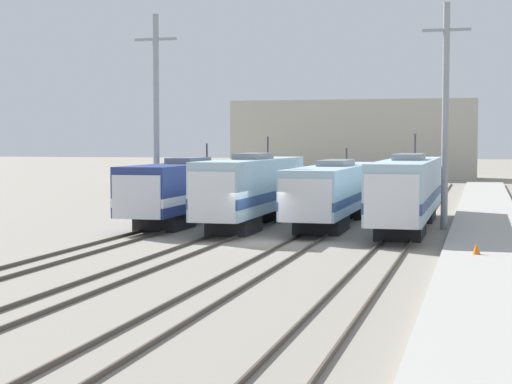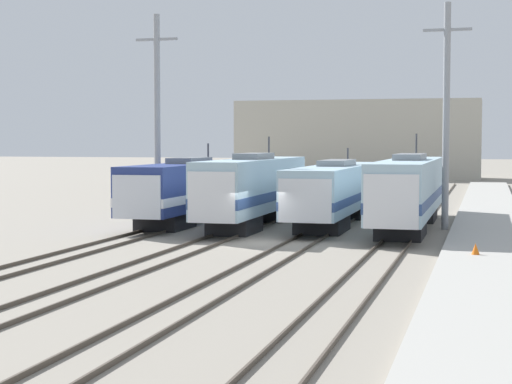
% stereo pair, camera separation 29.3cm
% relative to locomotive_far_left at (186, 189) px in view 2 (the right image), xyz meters
% --- Properties ---
extents(ground_plane, '(400.00, 400.00, 0.00)m').
position_rel_locomotive_far_left_xyz_m(ground_plane, '(6.78, -8.10, -2.09)').
color(ground_plane, gray).
extents(rail_pair_far_left, '(1.51, 120.00, 0.15)m').
position_rel_locomotive_far_left_xyz_m(rail_pair_far_left, '(-0.00, -8.10, -2.02)').
color(rail_pair_far_left, '#4C4238').
rests_on(rail_pair_far_left, ground_plane).
extents(rail_pair_center_left, '(1.51, 120.00, 0.15)m').
position_rel_locomotive_far_left_xyz_m(rail_pair_center_left, '(4.52, -8.10, -2.02)').
color(rail_pair_center_left, '#4C4238').
rests_on(rail_pair_center_left, ground_plane).
extents(rail_pair_center_right, '(1.51, 120.00, 0.15)m').
position_rel_locomotive_far_left_xyz_m(rail_pair_center_right, '(9.04, -8.10, -2.02)').
color(rail_pair_center_right, '#4C4238').
rests_on(rail_pair_center_right, ground_plane).
extents(rail_pair_far_right, '(1.51, 120.00, 0.15)m').
position_rel_locomotive_far_left_xyz_m(rail_pair_far_right, '(13.56, -8.10, -2.02)').
color(rail_pair_far_right, '#4C4238').
rests_on(rail_pair_far_right, ground_plane).
extents(locomotive_far_left, '(3.01, 16.77, 4.92)m').
position_rel_locomotive_far_left_xyz_m(locomotive_far_left, '(0.00, 0.00, 0.00)').
color(locomotive_far_left, black).
rests_on(locomotive_far_left, ground_plane).
extents(locomotive_center_left, '(2.75, 16.31, 5.36)m').
position_rel_locomotive_far_left_xyz_m(locomotive_center_left, '(4.52, -1.21, 0.15)').
color(locomotive_center_left, '#232326').
rests_on(locomotive_center_left, ground_plane).
extents(locomotive_center_right, '(3.01, 18.92, 4.62)m').
position_rel_locomotive_far_left_xyz_m(locomotive_center_right, '(9.04, 1.41, -0.06)').
color(locomotive_center_right, '#232326').
rests_on(locomotive_center_right, ground_plane).
extents(locomotive_far_right, '(2.86, 19.94, 5.55)m').
position_rel_locomotive_far_left_xyz_m(locomotive_far_right, '(13.56, 0.00, 0.14)').
color(locomotive_far_right, '#232326').
rests_on(locomotive_far_right, ground_plane).
extents(catenary_tower_left, '(2.73, 0.39, 12.94)m').
position_rel_locomotive_far_left_xyz_m(catenary_tower_left, '(-2.08, 0.45, 4.55)').
color(catenary_tower_left, gray).
rests_on(catenary_tower_left, ground_plane).
extents(catenary_tower_right, '(2.73, 0.39, 12.94)m').
position_rel_locomotive_far_left_xyz_m(catenary_tower_right, '(15.58, 0.45, 4.55)').
color(catenary_tower_right, gray).
rests_on(catenary_tower_right, ground_plane).
extents(platform, '(4.00, 120.00, 0.32)m').
position_rel_locomotive_far_left_xyz_m(platform, '(18.01, -8.10, -1.93)').
color(platform, '#A8A59E').
rests_on(platform, ground_plane).
extents(traffic_cone, '(0.35, 0.35, 0.48)m').
position_rel_locomotive_far_left_xyz_m(traffic_cone, '(17.48, -12.73, -1.53)').
color(traffic_cone, orange).
rests_on(traffic_cone, platform).
extents(depot_building, '(32.60, 9.59, 10.49)m').
position_rel_locomotive_far_left_xyz_m(depot_building, '(0.76, 66.82, 3.15)').
color(depot_building, '#B2AD9E').
rests_on(depot_building, ground_plane).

